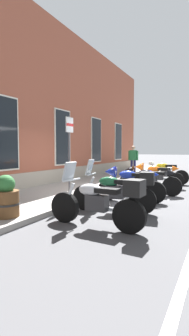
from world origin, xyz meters
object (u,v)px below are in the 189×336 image
(motorcycle_orange_sport, at_px, (154,174))
(motorcycle_silver_touring, at_px, (100,201))
(pedestrian_striped_shirt, at_px, (133,158))
(motorcycle_yellow_naked, at_px, (164,173))
(motorcycle_black_sport, at_px, (146,179))
(barrel_planter, at_px, (6,199))
(motorcycle_blue_sport, at_px, (128,182))
(motorcycle_green_touring, at_px, (118,190))
(parking_sign, at_px, (69,145))

(motorcycle_orange_sport, bearing_deg, motorcycle_silver_touring, -176.89)
(motorcycle_orange_sport, height_order, pedestrian_striped_shirt, pedestrian_striped_shirt)
(motorcycle_yellow_naked, bearing_deg, motorcycle_silver_touring, -178.25)
(motorcycle_black_sport, xyz_separation_m, barrel_planter, (-4.69, 1.74, -0.03))
(motorcycle_blue_sport, distance_m, barrel_planter, 3.65)
(motorcycle_green_touring, relative_size, parking_sign, 0.88)
(motorcycle_green_touring, bearing_deg, barrel_planter, 137.02)
(motorcycle_yellow_naked, xyz_separation_m, parking_sign, (-5.19, 1.71, 1.19))
(motorcycle_black_sport, xyz_separation_m, motorcycle_orange_sport, (1.58, 0.11, 0.01))
(motorcycle_green_touring, bearing_deg, motorcycle_blue_sport, 8.30)
(motorcycle_black_sport, distance_m, motorcycle_yellow_naked, 2.97)
(motorcycle_blue_sport, bearing_deg, parking_sign, 117.67)
(motorcycle_orange_sport, bearing_deg, pedestrian_striped_shirt, 29.22)
(motorcycle_silver_touring, relative_size, motorcycle_black_sport, 0.96)
(motorcycle_black_sport, xyz_separation_m, parking_sign, (-2.22, 1.72, 1.14))
(barrel_planter, bearing_deg, motorcycle_blue_sport, -25.70)
(motorcycle_blue_sport, relative_size, barrel_planter, 2.29)
(motorcycle_silver_touring, height_order, parking_sign, parking_sign)
(motorcycle_black_sport, bearing_deg, motorcycle_orange_sport, 3.85)
(motorcycle_black_sport, bearing_deg, parking_sign, 142.15)
(motorcycle_blue_sport, xyz_separation_m, motorcycle_yellow_naked, (4.37, -0.15, -0.08))
(motorcycle_yellow_naked, xyz_separation_m, barrel_planter, (-7.65, 1.73, 0.02))
(motorcycle_yellow_naked, relative_size, barrel_planter, 2.34)
(motorcycle_black_sport, bearing_deg, motorcycle_silver_touring, -177.17)
(barrel_planter, bearing_deg, motorcycle_yellow_naked, -12.75)
(motorcycle_green_touring, height_order, motorcycle_blue_sport, motorcycle_green_touring)
(motorcycle_green_touring, height_order, motorcycle_black_sport, motorcycle_green_touring)
(motorcycle_orange_sport, bearing_deg, motorcycle_yellow_naked, -3.83)
(motorcycle_silver_touring, height_order, motorcycle_orange_sport, motorcycle_silver_touring)
(motorcycle_blue_sport, xyz_separation_m, motorcycle_black_sport, (1.40, -0.16, -0.03))
(motorcycle_black_sport, relative_size, motorcycle_yellow_naked, 1.05)
(motorcycle_yellow_naked, relative_size, parking_sign, 0.87)
(parking_sign, xyz_separation_m, barrel_planter, (-2.47, 0.02, -1.17))
(motorcycle_silver_touring, distance_m, parking_sign, 2.94)
(motorcycle_silver_touring, relative_size, motorcycle_blue_sport, 1.04)
(motorcycle_green_touring, bearing_deg, motorcycle_black_sport, 0.77)
(motorcycle_silver_touring, height_order, motorcycle_blue_sport, motorcycle_silver_touring)
(motorcycle_blue_sport, bearing_deg, motorcycle_black_sport, -6.65)
(motorcycle_orange_sport, bearing_deg, motorcycle_blue_sport, 178.90)
(motorcycle_blue_sport, xyz_separation_m, pedestrian_striped_shirt, (6.91, 2.14, 0.48))
(motorcycle_blue_sport, bearing_deg, motorcycle_orange_sport, -1.10)
(motorcycle_blue_sport, distance_m, parking_sign, 2.08)
(motorcycle_orange_sport, distance_m, barrel_planter, 6.47)
(motorcycle_orange_sport, bearing_deg, parking_sign, 156.92)
(motorcycle_blue_sport, height_order, motorcycle_orange_sport, motorcycle_blue_sport)
(motorcycle_green_touring, xyz_separation_m, barrel_planter, (-1.91, 1.78, -0.03))
(motorcycle_green_touring, relative_size, motorcycle_yellow_naked, 1.00)
(motorcycle_silver_touring, height_order, motorcycle_green_touring, motorcycle_green_touring)
(motorcycle_orange_sport, height_order, parking_sign, parking_sign)
(motorcycle_silver_touring, distance_m, barrel_planter, 2.03)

